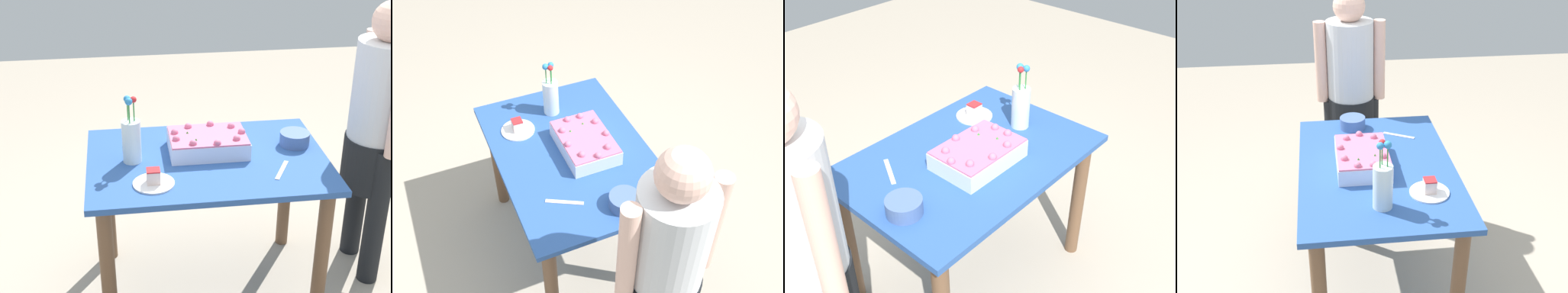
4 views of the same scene
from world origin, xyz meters
TOP-DOWN VIEW (x-y plane):
  - ground_plane at (0.00, 0.00)m, footprint 8.00×8.00m
  - dining_table at (0.00, 0.00)m, footprint 1.16×0.79m
  - sheet_cake at (0.01, 0.07)m, footprint 0.38×0.26m
  - serving_plate_with_slice at (-0.28, -0.21)m, footprint 0.19×0.19m
  - cake_knife at (0.32, -0.17)m, footprint 0.11×0.17m
  - flower_vase at (-0.36, 0.02)m, footprint 0.09×0.09m
  - fruit_bowl at (0.46, 0.09)m, footprint 0.15×0.15m
  - person_standing at (0.88, 0.06)m, footprint 0.31×0.45m

SIDE VIEW (x-z plane):
  - ground_plane at x=0.00m, z-range 0.00..0.00m
  - dining_table at x=0.00m, z-range 0.24..1.01m
  - cake_knife at x=0.32m, z-range 0.77..0.77m
  - serving_plate_with_slice at x=-0.28m, z-range 0.75..0.83m
  - fruit_bowl at x=0.46m, z-range 0.77..0.84m
  - sheet_cake at x=0.01m, z-range 0.76..0.87m
  - person_standing at x=0.88m, z-range 0.11..1.60m
  - flower_vase at x=-0.36m, z-range 0.72..1.05m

